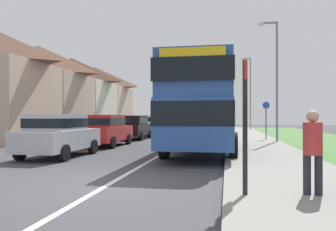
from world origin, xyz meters
TOP-DOWN VIEW (x-y plane):
  - ground_plane at (0.00, 0.00)m, footprint 120.00×120.00m
  - lane_marking_centre at (0.00, 8.00)m, footprint 0.14×60.00m
  - pavement_near_side at (4.20, 6.00)m, footprint 3.20×68.00m
  - double_decker_bus at (1.64, 7.48)m, footprint 2.80×9.68m
  - parked_car_silver at (-3.73, 4.62)m, footprint 1.90×4.00m
  - parked_car_red at (-3.73, 9.43)m, footprint 2.00×4.26m
  - parked_car_black at (-3.74, 14.86)m, footprint 1.99×4.12m
  - parked_car_white at (-3.64, 19.86)m, footprint 1.95×4.45m
  - pedestrian_at_stop at (4.23, -0.68)m, footprint 0.34×0.34m
  - bus_stop_sign at (3.00, -0.88)m, footprint 0.09×0.52m
  - cycle_route_sign at (5.14, 14.70)m, footprint 0.44×0.08m
  - street_lamp_mid at (5.44, 12.88)m, footprint 1.14×0.20m
  - street_lamp_far at (5.13, 30.14)m, footprint 1.14×0.20m
  - house_terrace_far_side at (-12.08, 19.47)m, footprint 7.36×22.67m

SIDE VIEW (x-z plane):
  - ground_plane at x=0.00m, z-range 0.00..0.00m
  - lane_marking_centre at x=0.00m, z-range 0.00..0.01m
  - pavement_near_side at x=4.20m, z-range 0.00..0.12m
  - parked_car_black at x=-3.74m, z-range 0.08..1.73m
  - parked_car_silver at x=-3.73m, z-range 0.08..1.74m
  - parked_car_red at x=-3.73m, z-range 0.08..1.74m
  - parked_car_white at x=-3.64m, z-range 0.08..1.77m
  - pedestrian_at_stop at x=4.23m, z-range 0.14..1.81m
  - cycle_route_sign at x=5.14m, z-range 0.17..2.69m
  - bus_stop_sign at x=3.00m, z-range 0.24..2.84m
  - double_decker_bus at x=1.64m, z-range 0.29..3.99m
  - house_terrace_far_side at x=-12.08m, z-range 0.00..7.22m
  - street_lamp_mid at x=5.44m, z-range 0.54..7.67m
  - street_lamp_far at x=5.13m, z-range 0.56..8.62m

